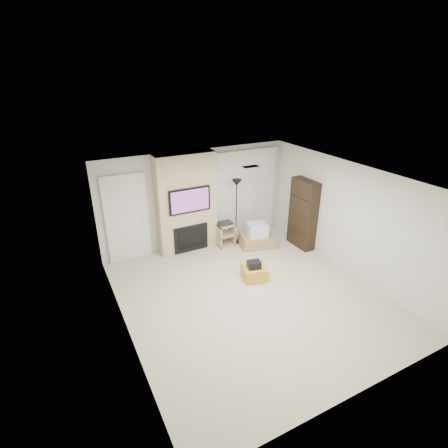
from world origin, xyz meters
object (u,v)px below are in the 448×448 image
floor_lamp (237,194)px  av_stand (225,233)px  ottoman (254,272)px  box_stack (257,237)px  bookshelf (303,214)px

floor_lamp → av_stand: 1.08m
ottoman → box_stack: bearing=55.8°
bookshelf → av_stand: bearing=151.8°
av_stand → ottoman: bearing=-95.8°
ottoman → bookshelf: 2.22m
ottoman → floor_lamp: size_ratio=0.29×
ottoman → floor_lamp: floor_lamp is taller
ottoman → av_stand: 1.76m
av_stand → bookshelf: bookshelf is taller
ottoman → box_stack: 1.62m
ottoman → bookshelf: size_ratio=0.28×
ottoman → floor_lamp: (0.50, 1.75, 1.23)m
floor_lamp → box_stack: (0.41, -0.41, -1.15)m
bookshelf → box_stack: bearing=151.8°
floor_lamp → bookshelf: 1.78m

